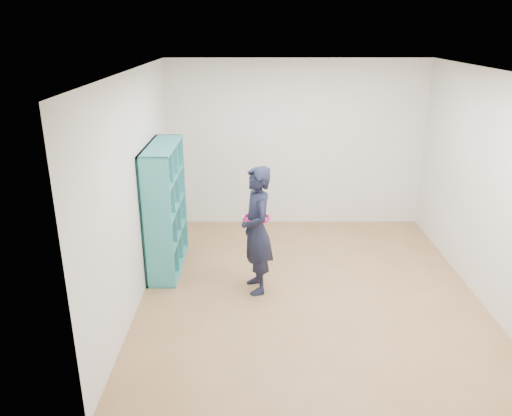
{
  "coord_description": "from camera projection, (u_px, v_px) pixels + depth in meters",
  "views": [
    {
      "loc": [
        -0.65,
        -5.4,
        3.05
      ],
      "look_at": [
        -0.64,
        0.3,
        0.96
      ],
      "focal_mm": 35.0,
      "sensor_mm": 36.0,
      "label": 1
    }
  ],
  "objects": [
    {
      "name": "floor",
      "position": [
        308.0,
        289.0,
        6.12
      ],
      "size": [
        4.5,
        4.5,
        0.0
      ],
      "primitive_type": "plane",
      "color": "olive",
      "rests_on": "ground"
    },
    {
      "name": "ceiling",
      "position": [
        317.0,
        71.0,
        5.23
      ],
      "size": [
        4.5,
        4.5,
        0.0
      ],
      "primitive_type": "plane",
      "color": "white",
      "rests_on": "wall_back"
    },
    {
      "name": "wall_left",
      "position": [
        136.0,
        189.0,
        5.67
      ],
      "size": [
        0.02,
        4.5,
        2.6
      ],
      "primitive_type": "cube",
      "color": "silver",
      "rests_on": "floor"
    },
    {
      "name": "wall_right",
      "position": [
        487.0,
        189.0,
        5.68
      ],
      "size": [
        0.02,
        4.5,
        2.6
      ],
      "primitive_type": "cube",
      "color": "silver",
      "rests_on": "floor"
    },
    {
      "name": "wall_back",
      "position": [
        296.0,
        144.0,
        7.79
      ],
      "size": [
        4.0,
        0.02,
        2.6
      ],
      "primitive_type": "cube",
      "color": "silver",
      "rests_on": "floor"
    },
    {
      "name": "wall_front",
      "position": [
        346.0,
        286.0,
        3.56
      ],
      "size": [
        4.0,
        0.02,
        2.6
      ],
      "primitive_type": "cube",
      "color": "silver",
      "rests_on": "floor"
    },
    {
      "name": "bookshelf",
      "position": [
        163.0,
        209.0,
        6.44
      ],
      "size": [
        0.36,
        1.25,
        1.66
      ],
      "color": "teal",
      "rests_on": "floor"
    },
    {
      "name": "person",
      "position": [
        257.0,
        230.0,
        5.87
      ],
      "size": [
        0.49,
        0.64,
        1.55
      ],
      "rotation": [
        0.0,
        0.0,
        -1.34
      ],
      "color": "black",
      "rests_on": "floor"
    },
    {
      "name": "smartphone",
      "position": [
        243.0,
        221.0,
        5.87
      ],
      "size": [
        0.03,
        0.11,
        0.14
      ],
      "rotation": [
        0.39,
        0.0,
        0.2
      ],
      "color": "silver",
      "rests_on": "person"
    }
  ]
}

